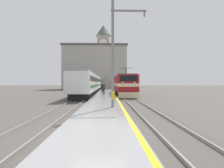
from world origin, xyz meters
TOP-DOWN VIEW (x-y plane):
  - ground_plane at (0.00, 30.00)m, footprint 200.00×200.00m
  - platform at (0.00, 25.00)m, footprint 3.26×140.00m
  - rail_track_near at (3.17, 25.00)m, footprint 2.83×140.00m
  - rail_track_far at (-3.06, 25.00)m, footprint 2.84×140.00m
  - locomotive_train at (3.17, 22.60)m, footprint 2.92×14.50m
  - passenger_train at (-3.06, 36.83)m, footprint 2.92×50.38m
  - catenary_mast at (0.90, 5.46)m, footprint 2.69×0.23m
  - person_on_platform at (-0.76, 28.25)m, footprint 0.34×0.34m
  - second_waiting_passenger at (-0.27, 21.67)m, footprint 0.34×0.34m
  - clock_tower at (-1.34, 63.42)m, footprint 6.01×6.01m
  - station_building at (-3.80, 51.45)m, footprint 20.91×10.41m

SIDE VIEW (x-z plane):
  - ground_plane at x=0.00m, z-range 0.00..0.00m
  - rail_track_near at x=3.17m, z-range -0.05..0.11m
  - rail_track_far at x=-3.06m, z-range -0.05..0.11m
  - platform at x=0.00m, z-range 0.00..0.33m
  - person_on_platform at x=-0.76m, z-range 0.37..2.04m
  - second_waiting_passenger at x=-0.27m, z-range 0.39..2.26m
  - locomotive_train at x=3.17m, z-range -0.44..4.01m
  - passenger_train at x=-3.06m, z-range 0.15..3.84m
  - catenary_mast at x=0.90m, z-range 0.42..8.50m
  - station_building at x=-3.80m, z-range 0.02..14.45m
  - clock_tower at x=-1.34m, z-range 0.94..26.49m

